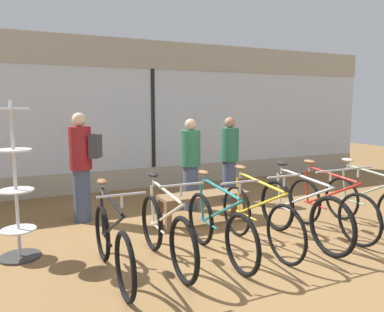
# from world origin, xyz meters

# --- Properties ---
(ground_plane) EXTENTS (24.00, 24.00, 0.00)m
(ground_plane) POSITION_xyz_m (0.00, 0.00, 0.00)
(ground_plane) COLOR olive
(shop_back_wall) EXTENTS (12.00, 0.08, 3.20)m
(shop_back_wall) POSITION_xyz_m (0.00, 3.88, 1.64)
(shop_back_wall) COLOR #B2A893
(shop_back_wall) RESTS_ON ground_plane
(bicycle_far_left) EXTENTS (0.46, 1.69, 1.02)m
(bicycle_far_left) POSITION_xyz_m (-1.87, -0.19, 0.38)
(bicycle_far_left) COLOR black
(bicycle_far_left) RESTS_ON ground_plane
(bicycle_left) EXTENTS (0.46, 1.71, 1.04)m
(bicycle_left) POSITION_xyz_m (-1.24, -0.11, 0.39)
(bicycle_left) COLOR black
(bicycle_left) RESTS_ON ground_plane
(bicycle_center_left) EXTENTS (0.46, 1.69, 1.02)m
(bicycle_center_left) POSITION_xyz_m (-0.59, -0.20, 0.38)
(bicycle_center_left) COLOR black
(bicycle_center_left) RESTS_ON ground_plane
(bicycle_center) EXTENTS (0.46, 1.77, 1.04)m
(bicycle_center) POSITION_xyz_m (0.01, -0.14, 0.40)
(bicycle_center) COLOR black
(bicycle_center) RESTS_ON ground_plane
(bicycle_center_right) EXTENTS (0.46, 1.81, 1.06)m
(bicycle_center_right) POSITION_xyz_m (0.66, -0.21, 0.40)
(bicycle_center_right) COLOR black
(bicycle_center_right) RESTS_ON ground_plane
(bicycle_right) EXTENTS (0.46, 1.73, 1.03)m
(bicycle_right) POSITION_xyz_m (1.24, -0.12, 0.39)
(bicycle_right) COLOR black
(bicycle_right) RESTS_ON ground_plane
(bicycle_far_right) EXTENTS (0.46, 1.68, 1.03)m
(bicycle_far_right) POSITION_xyz_m (1.94, -0.17, 0.39)
(bicycle_far_right) COLOR black
(bicycle_far_right) RESTS_ON ground_plane
(accessory_rack) EXTENTS (0.48, 0.48, 1.88)m
(accessory_rack) POSITION_xyz_m (-2.77, 0.80, 0.77)
(accessory_rack) COLOR #333333
(accessory_rack) RESTS_ON ground_plane
(display_bench) EXTENTS (1.40, 0.44, 0.47)m
(display_bench) POSITION_xyz_m (-0.16, 1.05, 0.39)
(display_bench) COLOR brown
(display_bench) RESTS_ON ground_plane
(customer_near_rack) EXTENTS (0.56, 0.49, 1.71)m
(customer_near_rack) POSITION_xyz_m (-1.83, 1.94, 0.92)
(customer_near_rack) COLOR #424C6B
(customer_near_rack) RESTS_ON ground_plane
(customer_by_window) EXTENTS (0.36, 0.36, 1.60)m
(customer_by_window) POSITION_xyz_m (0.87, 2.04, 0.84)
(customer_by_window) COLOR #424C6B
(customer_by_window) RESTS_ON ground_plane
(customer_mid_floor) EXTENTS (0.48, 0.48, 1.59)m
(customer_mid_floor) POSITION_xyz_m (-0.02, 1.83, 0.83)
(customer_mid_floor) COLOR #424C6B
(customer_mid_floor) RESTS_ON ground_plane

